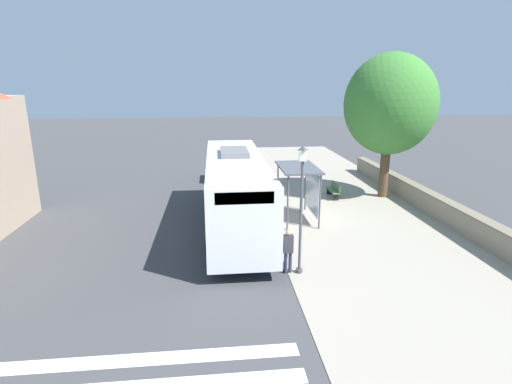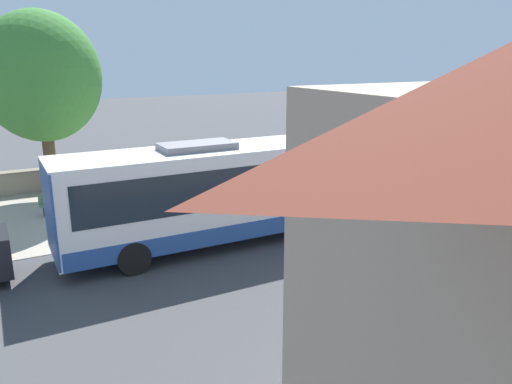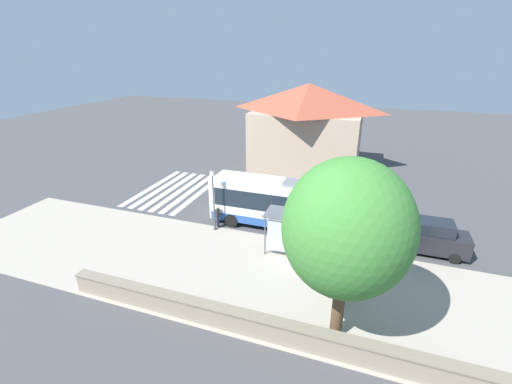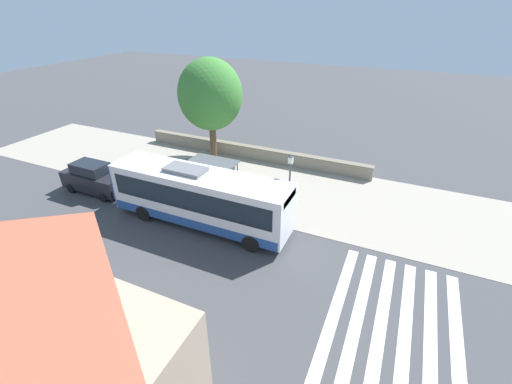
# 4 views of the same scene
# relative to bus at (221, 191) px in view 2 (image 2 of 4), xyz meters

# --- Properties ---
(ground_plane) EXTENTS (120.00, 120.00, 0.00)m
(ground_plane) POSITION_rel_bus_xyz_m (-1.57, -1.38, -1.84)
(ground_plane) COLOR #424244
(ground_plane) RESTS_ON ground
(sidewalk_plaza) EXTENTS (9.00, 44.00, 0.02)m
(sidewalk_plaza) POSITION_rel_bus_xyz_m (-6.07, -1.38, -1.83)
(sidewalk_plaza) COLOR #9E9384
(sidewalk_plaza) RESTS_ON ground
(stone_wall) EXTENTS (0.60, 20.00, 1.09)m
(stone_wall) POSITION_rel_bus_xyz_m (-10.12, -1.38, -1.28)
(stone_wall) COLOR gray
(stone_wall) RESTS_ON ground
(bus) EXTENTS (2.65, 10.95, 3.54)m
(bus) POSITION_rel_bus_xyz_m (0.00, 0.00, 0.00)
(bus) COLOR white
(bus) RESTS_ON ground
(bus_shelter) EXTENTS (1.78, 3.18, 2.66)m
(bus_shelter) POSITION_rel_bus_xyz_m (-3.23, -0.91, 0.37)
(bus_shelter) COLOR #515459
(bus_shelter) RESTS_ON ground
(pedestrian) EXTENTS (0.34, 0.22, 1.65)m
(pedestrian) POSITION_rel_bus_xyz_m (-1.58, 4.73, -0.87)
(pedestrian) COLOR #2D3347
(pedestrian) RESTS_ON ground
(bench) EXTENTS (0.40, 1.64, 0.88)m
(bench) POSITION_rel_bus_xyz_m (-5.97, -4.45, -1.36)
(bench) COLOR #4C7247
(bench) RESTS_ON ground
(street_lamp_near) EXTENTS (0.28, 0.28, 4.55)m
(street_lamp_near) POSITION_rel_bus_xyz_m (-1.98, 4.78, 0.85)
(street_lamp_near) COLOR #4C4C51
(street_lamp_near) RESTS_ON ground
(shade_tree) EXTENTS (5.10, 5.10, 8.17)m
(shade_tree) POSITION_rel_bus_xyz_m (-8.92, -4.39, 3.50)
(shade_tree) COLOR brown
(shade_tree) RESTS_ON ground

